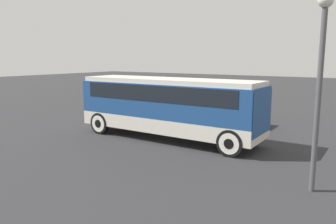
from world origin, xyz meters
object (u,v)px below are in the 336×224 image
at_px(tour_bus, 170,103).
at_px(parked_car_near, 224,113).
at_px(lamp_post, 321,65).
at_px(parked_car_mid, 227,105).

distance_m(tour_bus, parked_car_near, 5.27).
bearing_deg(parked_car_near, lamp_post, -51.16).
bearing_deg(parked_car_mid, lamp_post, -55.47).
bearing_deg(lamp_post, parked_car_mid, 124.53).
bearing_deg(parked_car_near, tour_bus, -97.49).
bearing_deg(parked_car_mid, parked_car_near, -68.86).
xyz_separation_m(tour_bus, parked_car_mid, (-0.55, 8.25, -1.14)).
bearing_deg(parked_car_near, parked_car_mid, 111.14).
bearing_deg(parked_car_mid, tour_bus, -86.18).
height_order(parked_car_mid, lamp_post, lamp_post).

